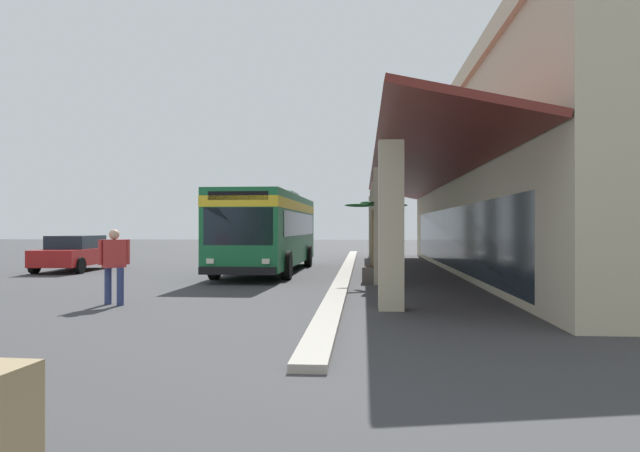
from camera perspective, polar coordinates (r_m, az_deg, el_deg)
The scene contains 7 objects.
ground at distance 25.72m, azimuth 12.35°, elevation -4.18°, with size 120.00×120.00×0.00m, color #38383A.
curb_strip at distance 24.44m, azimuth 2.63°, elevation -4.25°, with size 34.37×0.50×0.12m, color #9E998E.
plaza_building at distance 26.02m, azimuth 24.38°, elevation 3.98°, with size 28.94×14.30×7.35m.
transit_bus at distance 24.01m, azimuth -4.98°, elevation -0.05°, with size 11.25×2.96×3.34m.
parked_sedan_red at distance 26.43m, azimuth -22.83°, elevation -2.43°, with size 4.49×2.17×1.47m.
pedestrian at distance 14.51m, azimuth -19.46°, elevation -3.33°, with size 0.50×0.62×1.77m.
potted_palm at distance 19.07m, azimuth 5.29°, elevation -3.16°, with size 1.89×2.07×2.70m.
Camera 1 is at (25.40, 4.39, 1.82)m, focal length 32.77 mm.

